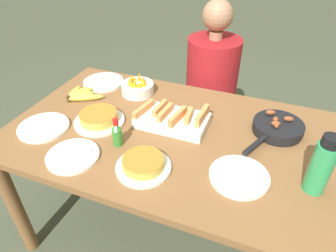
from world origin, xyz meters
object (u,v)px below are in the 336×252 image
object	(u,v)px
banana_bunch	(80,95)
frittata_plate_side	(99,118)
water_bottle	(321,166)
person_figure	(209,105)
skillet	(277,128)
empty_plate_far_left	(104,82)
fruit_bowl_mango	(137,87)
empty_plate_mid_edge	(73,156)
hot_sauce_bottle	(117,134)
empty_plate_near_front	(239,176)
empty_plate_far_right	(44,127)
frittata_plate_center	(142,164)
melon_tray	(173,119)

from	to	relation	value
banana_bunch	frittata_plate_side	bearing A→B (deg)	-36.45
water_bottle	person_figure	size ratio (longest dim) A/B	0.21
skillet	empty_plate_far_left	distance (m)	1.02
skillet	fruit_bowl_mango	xyz separation A→B (m)	(-0.77, 0.10, 0.01)
empty_plate_mid_edge	hot_sauce_bottle	xyz separation A→B (m)	(0.14, 0.15, 0.05)
empty_plate_near_front	empty_plate_mid_edge	distance (m)	0.69
fruit_bowl_mango	hot_sauce_bottle	size ratio (longest dim) A/B	1.33
banana_bunch	empty_plate_far_left	size ratio (longest dim) A/B	0.88
banana_bunch	empty_plate_near_front	bearing A→B (deg)	-17.40
empty_plate_far_left	empty_plate_far_right	distance (m)	0.50
frittata_plate_center	empty_plate_near_front	world-z (taller)	frittata_plate_center
skillet	water_bottle	distance (m)	0.36
empty_plate_mid_edge	water_bottle	distance (m)	0.96
banana_bunch	empty_plate_near_front	world-z (taller)	banana_bunch
melon_tray	empty_plate_mid_edge	distance (m)	0.49
empty_plate_far_right	fruit_bowl_mango	xyz separation A→B (m)	(0.27, 0.47, 0.03)
melon_tray	empty_plate_far_left	bearing A→B (deg)	155.33
empty_plate_far_left	fruit_bowl_mango	bearing A→B (deg)	-7.29
empty_plate_far_right	hot_sauce_bottle	size ratio (longest dim) A/B	1.74
fruit_bowl_mango	empty_plate_far_left	bearing A→B (deg)	172.71
empty_plate_near_front	water_bottle	xyz separation A→B (m)	(0.27, 0.04, 0.11)
empty_plate_far_right	empty_plate_mid_edge	xyz separation A→B (m)	(0.25, -0.12, 0.00)
empty_plate_far_right	person_figure	xyz separation A→B (m)	(0.59, 0.90, -0.26)
empty_plate_near_front	person_figure	distance (m)	0.98
frittata_plate_center	hot_sauce_bottle	size ratio (longest dim) A/B	1.64
skillet	frittata_plate_side	bearing A→B (deg)	-49.80
frittata_plate_side	water_bottle	distance (m)	0.98
empty_plate_mid_edge	empty_plate_near_front	bearing A→B (deg)	11.41
skillet	empty_plate_mid_edge	xyz separation A→B (m)	(-0.78, -0.49, -0.02)
empty_plate_far_left	empty_plate_mid_edge	distance (m)	0.66
melon_tray	frittata_plate_center	size ratio (longest dim) A/B	1.52
fruit_bowl_mango	empty_plate_far_right	bearing A→B (deg)	-119.70
melon_tray	frittata_plate_side	world-z (taller)	melon_tray
melon_tray	water_bottle	bearing A→B (deg)	-17.07
empty_plate_mid_edge	water_bottle	bearing A→B (deg)	10.88
frittata_plate_side	water_bottle	xyz separation A→B (m)	(0.97, -0.08, 0.09)
frittata_plate_side	fruit_bowl_mango	world-z (taller)	fruit_bowl_mango
empty_plate_near_front	hot_sauce_bottle	size ratio (longest dim) A/B	1.71
banana_bunch	person_figure	bearing A→B (deg)	44.44
banana_bunch	hot_sauce_bottle	world-z (taller)	hot_sauce_bottle
banana_bunch	empty_plate_far_left	world-z (taller)	banana_bunch
melon_tray	skillet	bearing A→B (deg)	14.25
melon_tray	person_figure	xyz separation A→B (m)	(0.03, 0.65, -0.29)
empty_plate_mid_edge	person_figure	bearing A→B (deg)	71.52
empty_plate_far_right	person_figure	world-z (taller)	person_figure
frittata_plate_side	fruit_bowl_mango	bearing A→B (deg)	82.03
skillet	empty_plate_far_right	bearing A→B (deg)	-46.05
melon_tray	frittata_plate_side	xyz separation A→B (m)	(-0.34, -0.11, -0.01)
empty_plate_near_front	empty_plate_mid_edge	xyz separation A→B (m)	(-0.67, -0.14, -0.00)
skillet	person_figure	distance (m)	0.74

